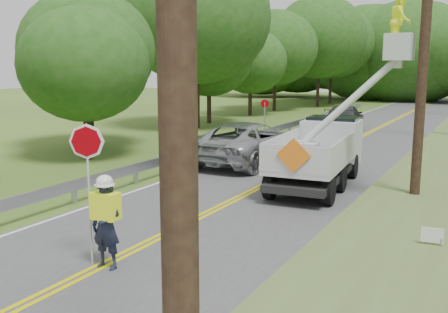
% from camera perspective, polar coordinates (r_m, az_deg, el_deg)
% --- Properties ---
extents(ground, '(140.00, 140.00, 0.00)m').
position_cam_1_polar(ground, '(11.00, -15.39, -12.63)').
color(ground, '#3C5822').
rests_on(ground, ground).
extents(road, '(7.20, 96.00, 0.03)m').
position_cam_1_polar(road, '(22.79, 9.59, -0.58)').
color(road, '#434345').
rests_on(road, ground).
extents(guardrail, '(0.18, 48.00, 0.77)m').
position_cam_1_polar(guardrail, '(25.06, 1.58, 1.79)').
color(guardrail, '#A5A8AD').
rests_on(guardrail, ground).
extents(treeline_left, '(10.76, 54.34, 11.39)m').
position_cam_1_polar(treeline_left, '(41.82, 3.82, 12.70)').
color(treeline_left, '#332319').
rests_on(treeline_left, ground).
extents(treeline_horizon, '(57.42, 14.36, 11.97)m').
position_cam_1_polar(treeline_horizon, '(63.94, 21.85, 10.59)').
color(treeline_horizon, '#1D4E12').
rests_on(treeline_horizon, ground).
extents(flagger, '(1.13, 0.47, 2.99)m').
position_cam_1_polar(flagger, '(10.91, -12.95, -6.67)').
color(flagger, '#191E33').
rests_on(flagger, road).
extents(bucket_truck, '(4.33, 6.46, 6.27)m').
position_cam_1_polar(bucket_truck, '(18.68, 11.51, 1.53)').
color(bucket_truck, black).
rests_on(bucket_truck, road).
extents(suv_silver, '(3.05, 6.41, 1.77)m').
position_cam_1_polar(suv_silver, '(22.12, 2.71, 1.58)').
color(suv_silver, '#A8AAAF').
rests_on(suv_silver, road).
extents(suv_darkgrey, '(2.97, 5.61, 1.55)m').
position_cam_1_polar(suv_darkgrey, '(34.63, 13.13, 4.24)').
color(suv_darkgrey, '#38393F').
rests_on(suv_darkgrey, road).
extents(stop_sign_permanent, '(0.45, 0.24, 2.28)m').
position_cam_1_polar(stop_sign_permanent, '(29.06, 4.52, 4.76)').
color(stop_sign_permanent, '#A5A8AD').
rests_on(stop_sign_permanent, ground).
extents(yard_sign, '(0.47, 0.09, 0.68)m').
position_cam_1_polar(yard_sign, '(12.26, 22.01, -8.19)').
color(yard_sign, white).
rests_on(yard_sign, ground).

